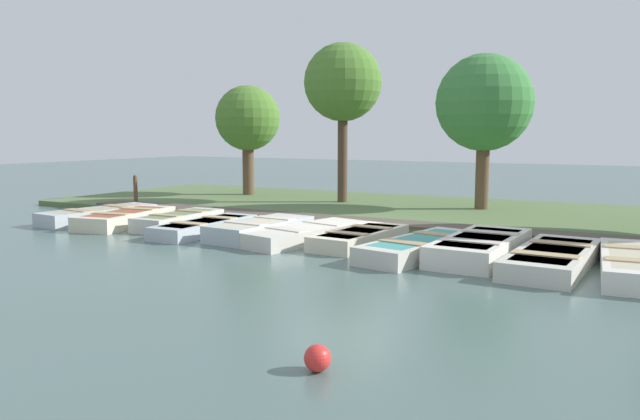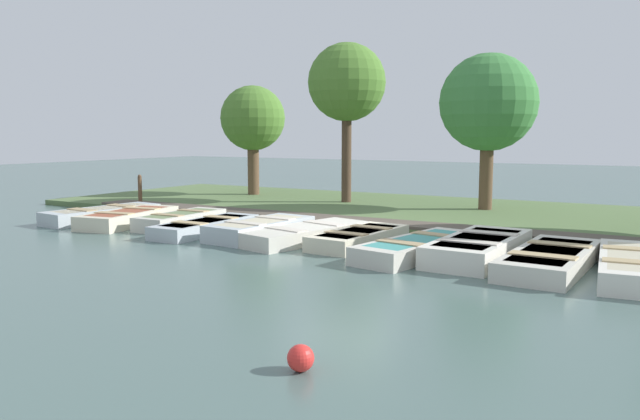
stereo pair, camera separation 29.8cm
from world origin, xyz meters
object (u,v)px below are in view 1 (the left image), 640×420
object	(u,v)px
rowboat_5	(306,233)
rowboat_9	(553,258)
mooring_post_near	(136,193)
park_tree_left	(343,84)
park_tree_far_left	(248,120)
rowboat_10	(637,264)
rowboat_2	(179,220)
rowboat_7	(420,247)
park_tree_center	(484,104)
rowboat_0	(99,215)
rowboat_6	(360,237)
rowboat_4	(260,229)
rowboat_8	(481,247)
buoy	(317,358)
rowboat_3	(205,227)
rowboat_1	(126,218)

from	to	relation	value
rowboat_5	rowboat_9	world-z (taller)	rowboat_9
mooring_post_near	park_tree_left	xyz separation A→B (m)	(-4.16, 5.13, 3.44)
rowboat_9	mooring_post_near	xyz separation A→B (m)	(-2.48, -12.74, 0.39)
park_tree_far_left	rowboat_10	bearing A→B (deg)	61.36
rowboat_2	mooring_post_near	distance (m)	4.02
rowboat_7	park_tree_center	xyz separation A→B (m)	(-7.01, -0.60, 3.10)
rowboat_0	park_tree_far_left	size ratio (longest dim) A/B	0.80
rowboat_10	park_tree_far_left	size ratio (longest dim) A/B	0.82
rowboat_0	rowboat_6	bearing A→B (deg)	97.00
rowboat_4	rowboat_8	world-z (taller)	rowboat_8
rowboat_2	buoy	size ratio (longest dim) A/B	9.59
rowboat_6	rowboat_8	size ratio (longest dim) A/B	0.87
park_tree_center	rowboat_10	bearing A→B (deg)	32.80
rowboat_0	rowboat_4	world-z (taller)	rowboat_4
rowboat_10	park_tree_left	xyz separation A→B (m)	(-6.60, -8.96, 3.83)
rowboat_5	park_tree_far_left	size ratio (longest dim) A/B	0.82
rowboat_2	buoy	xyz separation A→B (m)	(6.89, 7.94, -0.05)
rowboat_3	rowboat_10	world-z (taller)	rowboat_10
park_tree_left	park_tree_center	size ratio (longest dim) A/B	1.12
rowboat_10	rowboat_2	bearing A→B (deg)	-97.84
rowboat_2	buoy	world-z (taller)	rowboat_2
rowboat_0	rowboat_6	xyz separation A→B (m)	(-0.13, 7.90, -0.02)
rowboat_0	rowboat_6	distance (m)	7.90
rowboat_3	rowboat_4	xyz separation A→B (m)	(-0.16, 1.51, 0.04)
rowboat_2	rowboat_6	distance (m)	5.22
rowboat_6	mooring_post_near	size ratio (longest dim) A/B	2.48
park_tree_far_left	rowboat_3	bearing A→B (deg)	27.97
rowboat_7	buoy	xyz separation A→B (m)	(6.27, 1.16, -0.04)
rowboat_0	rowboat_10	xyz separation A→B (m)	(0.23, 13.28, 0.00)
rowboat_5	buoy	distance (m)	7.75
rowboat_0	park_tree_left	bearing A→B (deg)	151.90
buoy	park_tree_center	size ratio (longest dim) A/B	0.06
rowboat_3	rowboat_6	size ratio (longest dim) A/B	1.09
rowboat_7	park_tree_far_left	xyz separation A→B (m)	(-7.34, -9.35, 2.74)
rowboat_3	park_tree_left	bearing A→B (deg)	176.03
rowboat_0	rowboat_7	distance (m)	9.46
rowboat_10	park_tree_center	xyz separation A→B (m)	(-6.87, -4.43, 3.09)
rowboat_1	rowboat_10	world-z (taller)	rowboat_1
rowboat_8	park_tree_far_left	bearing A→B (deg)	-121.74
buoy	park_tree_far_left	xyz separation A→B (m)	(-13.61, -10.52, 2.79)
rowboat_3	buoy	size ratio (longest dim) A/B	11.01
buoy	rowboat_10	bearing A→B (deg)	157.50
rowboat_9	park_tree_left	distance (m)	10.81
rowboat_7	rowboat_5	bearing A→B (deg)	-86.92
rowboat_1	mooring_post_near	xyz separation A→B (m)	(-2.38, -2.03, 0.38)
rowboat_8	buoy	bearing A→B (deg)	2.54
rowboat_2	rowboat_7	size ratio (longest dim) A/B	0.79
rowboat_9	rowboat_10	xyz separation A→B (m)	(-0.04, 1.35, 0.01)
rowboat_4	rowboat_10	size ratio (longest dim) A/B	0.84
rowboat_10	rowboat_4	bearing A→B (deg)	-96.40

